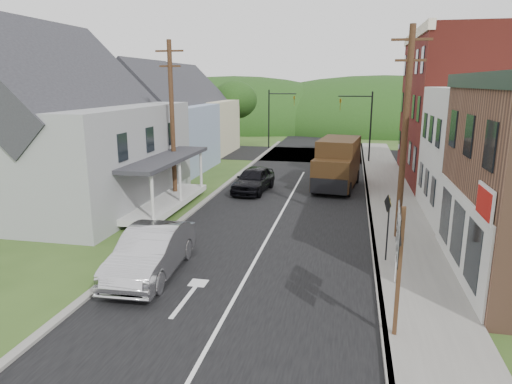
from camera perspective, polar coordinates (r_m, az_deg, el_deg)
The scene contains 23 objects.
ground at distance 18.05m, azimuth 0.03°, elevation -8.38°, with size 120.00×120.00×0.00m, color #2D4719.
road at distance 27.45m, azimuth 4.28°, elevation -0.69°, with size 9.00×90.00×0.02m, color black.
cross_road at distance 44.04m, azimuth 7.21°, elevation 4.65°, with size 60.00×9.00×0.02m, color black.
sidewalk_right at distance 25.41m, azimuth 16.98°, elevation -2.26°, with size 2.80×55.00×0.15m, color slate.
curb_right at distance 25.31m, azimuth 13.94°, elevation -2.12°, with size 0.20×55.00×0.15m, color slate.
curb_left at distance 26.54m, azimuth -6.30°, elevation -1.10°, with size 0.30×55.00×0.12m, color slate.
storefront_red at distance 34.36m, azimuth 25.39°, elevation 9.37°, with size 8.00×12.00×10.00m, color maroon.
house_gray at distance 27.29m, azimuth -22.85°, elevation 7.24°, with size 10.20×12.24×8.35m.
house_blue at distance 36.49m, azimuth -11.66°, elevation 8.50°, with size 7.14×8.16×7.28m.
house_cream at distance 45.04m, azimuth -7.70°, elevation 9.56°, with size 7.14×8.16×7.28m.
utility_pole_right at distance 20.12m, azimuth 18.10°, elevation 6.95°, with size 1.60×0.26×9.00m.
utility_pole_left at distance 26.41m, azimuth -10.43°, elevation 8.81°, with size 1.60×0.26×9.00m.
traffic_signal_right at distance 40.01m, azimuth 13.18°, elevation 8.94°, with size 2.87×0.20×6.00m.
traffic_signal_left at distance 47.61m, azimuth 2.46°, elevation 9.96°, with size 2.87×0.20×6.00m.
tree_left_b at distance 35.01m, azimuth -24.25°, elevation 9.35°, with size 4.80×4.80×6.94m.
tree_left_c at distance 42.74m, azimuth -20.29°, elevation 11.67°, with size 5.80×5.80×8.41m.
tree_left_d at distance 49.99m, azimuth -2.67°, elevation 11.42°, with size 4.80×4.80×6.94m.
forested_ridge at distance 71.79m, azimuth 9.08°, elevation 8.01°, with size 90.00×30.00×16.00m, color black.
silver_sedan at distance 16.76m, azimuth -12.95°, elevation -7.37°, with size 1.81×5.19×1.71m, color #B7B6BB.
dark_sedan at distance 28.63m, azimuth -0.30°, elevation 1.55°, with size 1.85×4.59×1.56m, color black.
delivery_van at distance 29.90m, azimuth 10.11°, elevation 3.48°, with size 2.98×5.96×3.20m.
route_sign_cluster at distance 12.42m, azimuth 17.38°, elevation -7.32°, with size 0.25×2.03×3.55m.
warning_sign at distance 17.72m, azimuth 16.15°, elevation -3.21°, with size 0.22×0.69×2.58m.
Camera 1 is at (3.40, -16.39, 6.75)m, focal length 32.00 mm.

